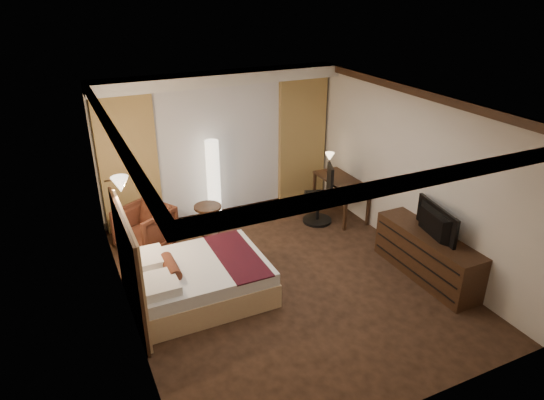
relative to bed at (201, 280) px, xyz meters
name	(u,v)px	position (x,y,z in m)	size (l,w,h in m)	color
floor	(283,278)	(1.26, -0.09, -0.27)	(4.50, 5.50, 0.01)	black
ceiling	(285,103)	(1.26, -0.09, 2.43)	(4.50, 5.50, 0.01)	white
back_wall	(219,143)	(1.26, 2.66, 1.08)	(4.50, 0.02, 2.70)	beige
left_wall	(121,230)	(-0.99, -0.09, 1.08)	(0.02, 5.50, 2.70)	beige
right_wall	(410,173)	(3.51, -0.09, 1.08)	(0.02, 5.50, 2.70)	beige
crown_molding	(285,108)	(1.26, -0.09, 2.37)	(4.50, 5.50, 0.12)	black
soffit	(220,78)	(1.26, 2.41, 2.33)	(4.50, 0.50, 0.20)	white
curtain_sheer	(220,150)	(1.26, 2.58, 0.98)	(2.48, 0.04, 2.45)	silver
curtain_left_drape	(129,164)	(-0.44, 2.52, 0.98)	(1.00, 0.14, 2.45)	tan
curtain_right_drape	(302,139)	(2.96, 2.52, 0.98)	(1.00, 0.14, 2.45)	tan
wall_sconce	(120,184)	(-0.83, 0.72, 1.35)	(0.24, 0.24, 0.24)	white
bed	(201,280)	(0.00, 0.00, 0.00)	(1.85, 1.44, 0.54)	white
headboard	(130,267)	(-0.94, 0.00, 0.48)	(0.12, 1.74, 1.50)	tan
armchair	(145,226)	(-0.41, 1.75, 0.13)	(0.78, 0.73, 0.81)	#512218
side_table	(208,220)	(0.71, 1.78, 0.00)	(0.49, 0.49, 0.54)	black
floor_lamp	(214,181)	(0.99, 2.25, 0.52)	(0.33, 0.33, 1.57)	white
desk	(340,197)	(3.21, 1.39, 0.10)	(0.55, 1.21, 0.75)	black
desk_lamp	(329,163)	(3.21, 1.85, 0.65)	(0.18, 0.18, 0.34)	#FFD899
office_chair	(318,194)	(2.69, 1.34, 0.29)	(0.54, 0.54, 1.12)	black
dresser	(427,255)	(3.26, -0.94, 0.09)	(0.50, 1.86, 0.72)	black
television	(431,217)	(3.23, -0.94, 0.74)	(0.99, 0.57, 0.13)	black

